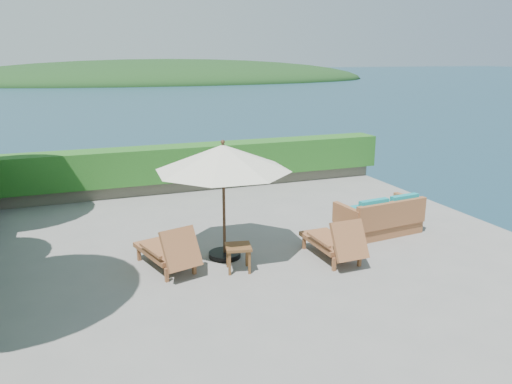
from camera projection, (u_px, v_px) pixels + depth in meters
name	position (u px, v px, depth m)	size (l,w,h in m)	color
ground	(256.00, 255.00, 10.13)	(12.00, 12.00, 0.00)	gray
foundation	(256.00, 323.00, 10.53)	(12.00, 12.00, 3.00)	#595047
ocean	(256.00, 383.00, 10.91)	(600.00, 600.00, 0.00)	#143040
offshore_island	(167.00, 81.00, 145.85)	(126.00, 57.60, 12.60)	black
planter_wall_far	(191.00, 183.00, 15.14)	(12.00, 0.60, 0.36)	#6A6455
hedge_far	(190.00, 162.00, 14.96)	(12.40, 0.90, 1.00)	#164C15
patio_umbrella	(223.00, 159.00, 9.51)	(3.40, 3.40, 2.38)	black
lounge_left	(169.00, 250.00, 9.34)	(1.08, 1.74, 0.93)	#945A36
lounge_right	(335.00, 241.00, 9.80)	(0.77, 1.64, 0.94)	#945A36
side_table	(238.00, 250.00, 9.30)	(0.56, 0.56, 0.50)	brown
wicker_loveseat	(380.00, 219.00, 11.28)	(1.97, 1.15, 0.92)	#945A36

